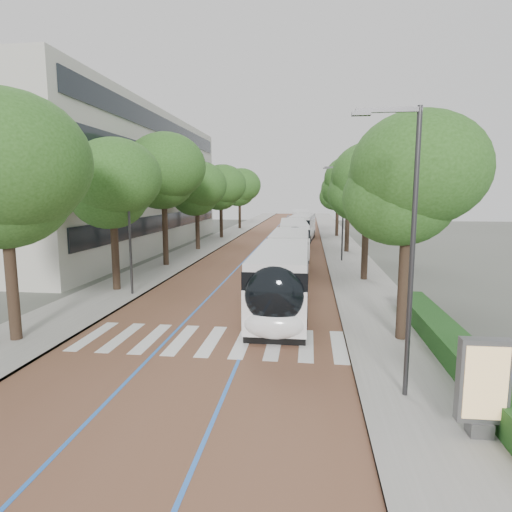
% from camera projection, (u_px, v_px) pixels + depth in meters
% --- Properties ---
extents(ground, '(160.00, 160.00, 0.00)m').
position_uv_depth(ground, '(201.00, 350.00, 16.09)').
color(ground, '#51544C').
rests_on(ground, ground).
extents(road, '(11.00, 140.00, 0.02)m').
position_uv_depth(road, '(278.00, 239.00, 55.35)').
color(road, brown).
rests_on(road, ground).
extents(sidewalk_left, '(4.00, 140.00, 0.12)m').
position_uv_depth(sidewalk_left, '(221.00, 238.00, 56.27)').
color(sidewalk_left, gray).
rests_on(sidewalk_left, ground).
extents(sidewalk_right, '(4.00, 140.00, 0.12)m').
position_uv_depth(sidewalk_right, '(337.00, 239.00, 54.42)').
color(sidewalk_right, gray).
rests_on(sidewalk_right, ground).
extents(kerb_left, '(0.20, 140.00, 0.14)m').
position_uv_depth(kerb_left, '(236.00, 238.00, 56.03)').
color(kerb_left, gray).
rests_on(kerb_left, ground).
extents(kerb_right, '(0.20, 140.00, 0.14)m').
position_uv_depth(kerb_right, '(322.00, 239.00, 54.66)').
color(kerb_right, gray).
rests_on(kerb_right, ground).
extents(zebra_crossing, '(10.55, 3.60, 0.01)m').
position_uv_depth(zebra_crossing, '(212.00, 341.00, 17.04)').
color(zebra_crossing, silver).
rests_on(zebra_crossing, ground).
extents(lane_line_left, '(0.12, 126.00, 0.01)m').
position_uv_depth(lane_line_left, '(266.00, 239.00, 55.55)').
color(lane_line_left, blue).
rests_on(lane_line_left, road).
extents(lane_line_right, '(0.12, 126.00, 0.01)m').
position_uv_depth(lane_line_right, '(291.00, 239.00, 55.15)').
color(lane_line_right, blue).
rests_on(lane_line_right, road).
extents(office_building, '(18.11, 40.00, 14.00)m').
position_uv_depth(office_building, '(86.00, 182.00, 44.95)').
color(office_building, beige).
rests_on(office_building, ground).
extents(hedge, '(1.20, 14.00, 0.80)m').
position_uv_depth(hedge, '(455.00, 348.00, 14.89)').
color(hedge, '#184317').
rests_on(hedge, sidewalk_right).
extents(streetlight_near, '(1.82, 0.20, 8.00)m').
position_uv_depth(streetlight_near, '(407.00, 232.00, 11.63)').
color(streetlight_near, '#303032').
rests_on(streetlight_near, sidewalk_right).
extents(streetlight_far, '(1.82, 0.20, 8.00)m').
position_uv_depth(streetlight_far, '(341.00, 206.00, 36.17)').
color(streetlight_far, '#303032').
rests_on(streetlight_far, sidewalk_right).
extents(lamp_post_left, '(0.14, 0.14, 8.00)m').
position_uv_depth(lamp_post_left, '(129.00, 224.00, 24.09)').
color(lamp_post_left, '#303032').
rests_on(lamp_post_left, sidewalk_left).
extents(trees_left, '(6.47, 61.31, 9.96)m').
position_uv_depth(trees_left, '(193.00, 187.00, 42.18)').
color(trees_left, black).
rests_on(trees_left, ground).
extents(trees_right, '(5.36, 47.08, 8.93)m').
position_uv_depth(trees_right, '(355.00, 188.00, 35.83)').
color(trees_right, black).
rests_on(trees_right, ground).
extents(lead_bus, '(2.60, 18.41, 3.20)m').
position_uv_depth(lead_bus, '(286.00, 268.00, 24.54)').
color(lead_bus, black).
rests_on(lead_bus, ground).
extents(bus_queued_0, '(3.17, 12.51, 3.20)m').
position_uv_depth(bus_queued_0, '(294.00, 238.00, 40.66)').
color(bus_queued_0, silver).
rests_on(bus_queued_0, ground).
extents(bus_queued_1, '(3.30, 12.53, 3.20)m').
position_uv_depth(bus_queued_1, '(302.00, 228.00, 53.18)').
color(bus_queued_1, silver).
rests_on(bus_queued_1, ground).
extents(bus_queued_2, '(2.92, 12.47, 3.20)m').
position_uv_depth(bus_queued_2, '(301.00, 221.00, 66.09)').
color(bus_queued_2, silver).
rests_on(bus_queued_2, ground).
extents(ad_panel, '(1.16, 0.45, 2.39)m').
position_uv_depth(ad_panel, '(483.00, 385.00, 10.05)').
color(ad_panel, '#59595B').
rests_on(ad_panel, sidewalk_right).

